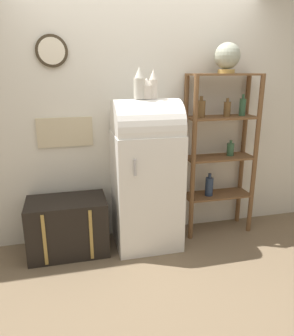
% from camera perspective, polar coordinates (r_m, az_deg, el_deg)
% --- Properties ---
extents(ground_plane, '(12.00, 12.00, 0.00)m').
position_cam_1_polar(ground_plane, '(3.38, 1.02, -14.94)').
color(ground_plane, '#7A664C').
extents(wall_back, '(7.00, 0.09, 2.70)m').
position_cam_1_polar(wall_back, '(3.46, -1.44, 9.68)').
color(wall_back, silver).
rests_on(wall_back, ground_plane).
extents(refrigerator, '(0.65, 0.60, 1.51)m').
position_cam_1_polar(refrigerator, '(3.29, -0.10, -0.77)').
color(refrigerator, white).
rests_on(refrigerator, ground_plane).
extents(suitcase_trunk, '(0.77, 0.47, 0.56)m').
position_cam_1_polar(suitcase_trunk, '(3.41, -13.63, -9.84)').
color(suitcase_trunk, black).
rests_on(suitcase_trunk, ground_plane).
extents(shelf_unit, '(0.76, 0.31, 1.74)m').
position_cam_1_polar(shelf_unit, '(3.62, 12.56, 3.77)').
color(shelf_unit, brown).
rests_on(shelf_unit, ground_plane).
extents(globe, '(0.26, 0.26, 0.30)m').
position_cam_1_polar(globe, '(3.50, 13.79, 18.30)').
color(globe, '#AD8942').
rests_on(globe, shelf_unit).
extents(vase_left, '(0.11, 0.11, 0.29)m').
position_cam_1_polar(vase_left, '(3.11, -1.35, 14.39)').
color(vase_left, beige).
rests_on(vase_left, refrigerator).
extents(vase_center, '(0.10, 0.10, 0.19)m').
position_cam_1_polar(vase_center, '(3.13, -0.11, 13.57)').
color(vase_center, silver).
rests_on(vase_center, refrigerator).
extents(vase_right, '(0.08, 0.08, 0.27)m').
position_cam_1_polar(vase_right, '(3.15, 1.09, 14.27)').
color(vase_right, silver).
rests_on(vase_right, refrigerator).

